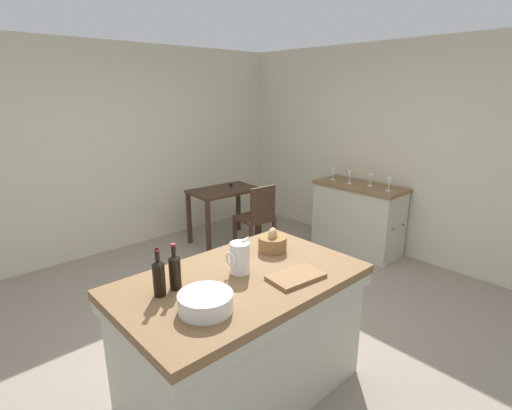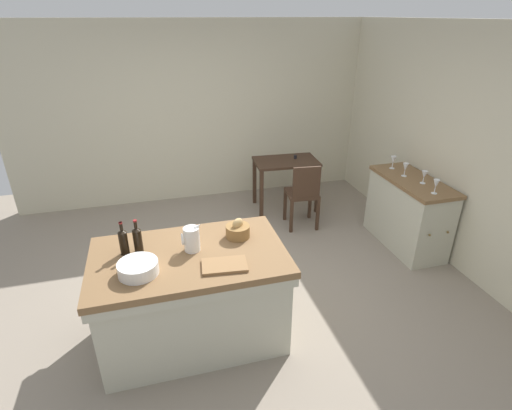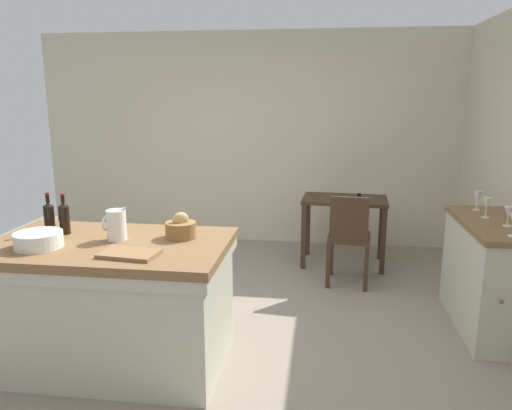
% 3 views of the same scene
% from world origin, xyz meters
% --- Properties ---
extents(ground_plane, '(6.76, 6.76, 0.00)m').
position_xyz_m(ground_plane, '(0.00, 0.00, 0.00)').
color(ground_plane, gray).
extents(wall_back, '(5.32, 0.12, 2.60)m').
position_xyz_m(wall_back, '(0.00, 2.60, 1.30)').
color(wall_back, beige).
rests_on(wall_back, ground).
extents(wall_right, '(0.12, 5.20, 2.60)m').
position_xyz_m(wall_right, '(2.60, 0.00, 1.30)').
color(wall_right, beige).
rests_on(wall_right, ground).
extents(island_table, '(1.59, 0.97, 0.88)m').
position_xyz_m(island_table, '(-0.49, -0.52, 0.47)').
color(island_table, brown).
rests_on(island_table, ground).
extents(side_cabinet, '(0.52, 1.15, 0.88)m').
position_xyz_m(side_cabinet, '(2.26, 0.39, 0.44)').
color(side_cabinet, brown).
rests_on(side_cabinet, ground).
extents(writing_desk, '(0.93, 0.62, 0.80)m').
position_xyz_m(writing_desk, '(1.16, 1.78, 0.62)').
color(writing_desk, '#3D281C').
rests_on(writing_desk, ground).
extents(wooden_chair, '(0.44, 0.44, 0.92)m').
position_xyz_m(wooden_chair, '(1.18, 1.15, 0.50)').
color(wooden_chair, '#3D281C').
rests_on(wooden_chair, ground).
extents(pitcher, '(0.17, 0.13, 0.25)m').
position_xyz_m(pitcher, '(-0.46, -0.47, 0.99)').
color(pitcher, white).
rests_on(pitcher, island_table).
extents(wash_bowl, '(0.30, 0.30, 0.10)m').
position_xyz_m(wash_bowl, '(-0.89, -0.69, 0.93)').
color(wash_bowl, white).
rests_on(wash_bowl, island_table).
extents(bread_basket, '(0.21, 0.21, 0.18)m').
position_xyz_m(bread_basket, '(-0.04, -0.36, 0.94)').
color(bread_basket, olive).
rests_on(bread_basket, island_table).
extents(cutting_board, '(0.37, 0.25, 0.02)m').
position_xyz_m(cutting_board, '(-0.24, -0.77, 0.89)').
color(cutting_board, olive).
rests_on(cutting_board, island_table).
extents(wine_bottle_dark, '(0.07, 0.07, 0.29)m').
position_xyz_m(wine_bottle_dark, '(-0.88, -0.37, 1.00)').
color(wine_bottle_dark, black).
rests_on(wine_bottle_dark, island_table).
extents(wine_bottle_amber, '(0.07, 0.07, 0.29)m').
position_xyz_m(wine_bottle_amber, '(-0.99, -0.38, 1.00)').
color(wine_bottle_amber, black).
rests_on(wine_bottle_amber, island_table).
extents(wine_glass_far_left, '(0.07, 0.07, 0.16)m').
position_xyz_m(wine_glass_far_left, '(2.22, -0.02, 0.99)').
color(wine_glass_far_left, white).
rests_on(wine_glass_far_left, side_cabinet).
extents(wine_glass_left, '(0.07, 0.07, 0.15)m').
position_xyz_m(wine_glass_left, '(2.29, 0.26, 0.98)').
color(wine_glass_left, white).
rests_on(wine_glass_left, side_cabinet).
extents(wine_glass_middle, '(0.07, 0.07, 0.16)m').
position_xyz_m(wine_glass_middle, '(2.21, 0.51, 0.99)').
color(wine_glass_middle, white).
rests_on(wine_glass_middle, side_cabinet).
extents(wine_glass_right, '(0.07, 0.07, 0.16)m').
position_xyz_m(wine_glass_right, '(2.22, 0.78, 0.99)').
color(wine_glass_right, white).
rests_on(wine_glass_right, side_cabinet).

